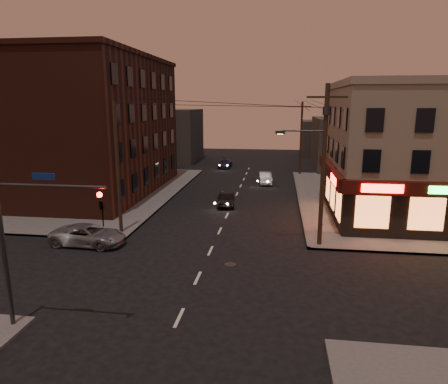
% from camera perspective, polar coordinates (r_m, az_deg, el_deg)
% --- Properties ---
extents(ground, '(120.00, 120.00, 0.00)m').
position_cam_1_polar(ground, '(21.52, -3.79, -12.18)').
color(ground, black).
rests_on(ground, ground).
extents(sidewalk_ne, '(24.00, 28.00, 0.15)m').
position_cam_1_polar(sidewalk_ne, '(41.58, 27.21, -1.20)').
color(sidewalk_ne, '#514F4C').
rests_on(sidewalk_ne, ground).
extents(sidewalk_nw, '(24.00, 28.00, 0.15)m').
position_cam_1_polar(sidewalk_nw, '(44.92, -21.77, 0.24)').
color(sidewalk_nw, '#514F4C').
rests_on(sidewalk_nw, ground).
extents(pizza_building, '(15.85, 12.85, 10.50)m').
position_cam_1_polar(pizza_building, '(34.86, 27.83, 5.14)').
color(pizza_building, gray).
rests_on(pizza_building, sidewalk_ne).
extents(brick_apartment, '(12.00, 20.00, 13.00)m').
position_cam_1_polar(brick_apartment, '(42.44, -18.33, 8.81)').
color(brick_apartment, '#462016').
rests_on(brick_apartment, sidewalk_nw).
extents(bg_building_ne_a, '(10.00, 12.00, 7.00)m').
position_cam_1_polar(bg_building_ne_a, '(58.25, 17.72, 6.61)').
color(bg_building_ne_a, '#3F3D3A').
rests_on(bg_building_ne_a, ground).
extents(bg_building_nw, '(9.00, 10.00, 8.00)m').
position_cam_1_polar(bg_building_nw, '(63.64, -7.84, 8.01)').
color(bg_building_nw, '#3F3D3A').
rests_on(bg_building_nw, ground).
extents(bg_building_ne_b, '(8.00, 8.00, 6.00)m').
position_cam_1_polar(bg_building_ne_b, '(71.82, 14.24, 7.46)').
color(bg_building_ne_b, '#3F3D3A').
rests_on(bg_building_ne_b, ground).
extents(utility_pole_main, '(4.20, 0.44, 10.00)m').
position_cam_1_polar(utility_pole_main, '(25.28, 13.82, 4.86)').
color(utility_pole_main, '#382619').
rests_on(utility_pole_main, sidewalk_ne).
extents(utility_pole_far, '(0.26, 0.26, 9.00)m').
position_cam_1_polar(utility_pole_far, '(51.38, 10.94, 7.54)').
color(utility_pole_far, '#382619').
rests_on(utility_pole_far, sidewalk_ne).
extents(utility_pole_west, '(0.24, 0.24, 9.00)m').
position_cam_1_polar(utility_pole_west, '(28.15, -14.95, 3.28)').
color(utility_pole_west, '#382619').
rests_on(utility_pole_west, sidewalk_nw).
extents(traffic_signal, '(4.49, 0.32, 6.47)m').
position_cam_1_polar(traffic_signal, '(17.27, -26.46, -5.10)').
color(traffic_signal, '#333538').
rests_on(traffic_signal, ground).
extents(suv_cross, '(4.92, 2.51, 1.33)m').
position_cam_1_polar(suv_cross, '(27.36, -18.81, -5.84)').
color(suv_cross, gray).
rests_on(suv_cross, ground).
extents(sedan_near, '(1.88, 3.90, 1.28)m').
position_cam_1_polar(sedan_near, '(35.61, 0.27, -0.97)').
color(sedan_near, black).
rests_on(sedan_near, ground).
extents(sedan_mid, '(1.79, 4.04, 1.29)m').
position_cam_1_polar(sedan_mid, '(45.61, 5.91, 2.00)').
color(sedan_mid, slate).
rests_on(sedan_mid, ground).
extents(sedan_far, '(1.71, 4.10, 1.18)m').
position_cam_1_polar(sedan_far, '(56.72, 0.16, 4.10)').
color(sedan_far, black).
rests_on(sedan_far, ground).
extents(fire_hydrant, '(0.30, 0.30, 0.67)m').
position_cam_1_polar(fire_hydrant, '(29.36, 13.69, -4.58)').
color(fire_hydrant, maroon).
rests_on(fire_hydrant, sidewalk_ne).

